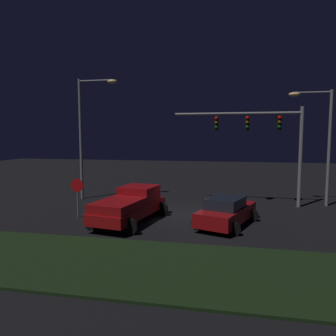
{
  "coord_description": "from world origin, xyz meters",
  "views": [
    {
      "loc": [
        2.6,
        -18.69,
        4.63
      ],
      "look_at": [
        -1.37,
        1.24,
        2.59
      ],
      "focal_mm": 34.29,
      "sensor_mm": 36.0,
      "label": 1
    }
  ],
  "objects_px": {
    "traffic_signal_gantry": "(262,132)",
    "stop_sign": "(77,190)",
    "street_lamp_right": "(320,133)",
    "car_sedan": "(226,211)",
    "street_lamp_left": "(88,125)",
    "pickup_truck": "(131,203)"
  },
  "relations": [
    {
      "from": "car_sedan",
      "to": "street_lamp_left",
      "type": "relative_size",
      "value": 0.55
    },
    {
      "from": "traffic_signal_gantry",
      "to": "street_lamp_right",
      "type": "height_order",
      "value": "street_lamp_right"
    },
    {
      "from": "pickup_truck",
      "to": "stop_sign",
      "type": "height_order",
      "value": "stop_sign"
    },
    {
      "from": "street_lamp_left",
      "to": "street_lamp_right",
      "type": "distance_m",
      "value": 15.93
    },
    {
      "from": "pickup_truck",
      "to": "street_lamp_right",
      "type": "relative_size",
      "value": 0.75
    },
    {
      "from": "stop_sign",
      "to": "street_lamp_left",
      "type": "bearing_deg",
      "value": 108.21
    },
    {
      "from": "pickup_truck",
      "to": "car_sedan",
      "type": "height_order",
      "value": "pickup_truck"
    },
    {
      "from": "stop_sign",
      "to": "street_lamp_right",
      "type": "bearing_deg",
      "value": 22.98
    },
    {
      "from": "car_sedan",
      "to": "street_lamp_right",
      "type": "xyz_separation_m",
      "value": [
        5.86,
        6.05,
        4.1
      ]
    },
    {
      "from": "traffic_signal_gantry",
      "to": "stop_sign",
      "type": "distance_m",
      "value": 12.19
    },
    {
      "from": "traffic_signal_gantry",
      "to": "street_lamp_right",
      "type": "bearing_deg",
      "value": 10.72
    },
    {
      "from": "stop_sign",
      "to": "traffic_signal_gantry",
      "type": "bearing_deg",
      "value": 26.93
    },
    {
      "from": "street_lamp_right",
      "to": "stop_sign",
      "type": "bearing_deg",
      "value": -157.02
    },
    {
      "from": "street_lamp_left",
      "to": "traffic_signal_gantry",
      "type": "bearing_deg",
      "value": 0.57
    },
    {
      "from": "pickup_truck",
      "to": "street_lamp_left",
      "type": "xyz_separation_m",
      "value": [
        -4.95,
        5.45,
        4.45
      ]
    },
    {
      "from": "street_lamp_right",
      "to": "traffic_signal_gantry",
      "type": "bearing_deg",
      "value": -169.28
    },
    {
      "from": "traffic_signal_gantry",
      "to": "stop_sign",
      "type": "bearing_deg",
      "value": -153.07
    },
    {
      "from": "traffic_signal_gantry",
      "to": "pickup_truck",
      "type": "bearing_deg",
      "value": -142.29
    },
    {
      "from": "traffic_signal_gantry",
      "to": "street_lamp_left",
      "type": "relative_size",
      "value": 0.96
    },
    {
      "from": "street_lamp_left",
      "to": "stop_sign",
      "type": "bearing_deg",
      "value": -71.79
    },
    {
      "from": "pickup_truck",
      "to": "traffic_signal_gantry",
      "type": "distance_m",
      "value": 9.91
    },
    {
      "from": "car_sedan",
      "to": "street_lamp_left",
      "type": "height_order",
      "value": "street_lamp_left"
    }
  ]
}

